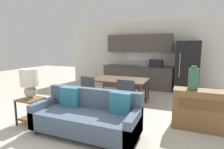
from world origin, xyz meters
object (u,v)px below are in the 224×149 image
at_px(table_lamp, 30,81).
at_px(dining_chair_near_left, 91,92).
at_px(dining_table, 120,81).
at_px(couch, 88,116).
at_px(dining_chair_far_right, 143,83).
at_px(credenza, 200,110).
at_px(vase, 193,79).
at_px(dining_chair_near_right, 127,97).
at_px(refrigerator, 187,67).
at_px(side_table, 31,107).

bearing_deg(table_lamp, dining_chair_near_left, 51.44).
bearing_deg(dining_chair_near_left, dining_table, -114.65).
relative_size(couch, dining_chair_near_left, 2.16).
bearing_deg(dining_chair_far_right, couch, -95.81).
xyz_separation_m(couch, credenza, (2.00, 1.00, 0.07)).
bearing_deg(couch, table_lamp, -178.02).
relative_size(table_lamp, credenza, 0.61).
bearing_deg(vase, couch, -151.71).
relative_size(couch, dining_chair_near_right, 2.16).
height_order(dining_table, dining_chair_near_right, dining_chair_near_right).
distance_m(refrigerator, dining_chair_near_left, 3.83).
bearing_deg(dining_chair_far_right, table_lamp, -119.97).
relative_size(dining_chair_near_left, dining_chair_far_right, 1.00).
xyz_separation_m(dining_table, couch, (0.01, -1.84, -0.36)).
xyz_separation_m(table_lamp, credenza, (3.36, 1.05, -0.53)).
bearing_deg(couch, dining_table, 90.22).
xyz_separation_m(dining_table, credenza, (2.01, -0.84, -0.29)).
height_order(refrigerator, vase, refrigerator).
bearing_deg(side_table, table_lamp, 94.05).
bearing_deg(dining_table, couch, -89.78).
height_order(refrigerator, credenza, refrigerator).
relative_size(vase, dining_chair_near_right, 0.51).
relative_size(table_lamp, dining_chair_near_right, 0.68).
bearing_deg(refrigerator, dining_chair_far_right, -131.58).
distance_m(refrigerator, dining_table, 2.87).
height_order(side_table, table_lamp, table_lamp).
bearing_deg(table_lamp, side_table, -85.95).
bearing_deg(dining_chair_near_right, dining_chair_far_right, -89.65).
bearing_deg(credenza, vase, -173.72).
height_order(dining_table, dining_chair_far_right, dining_chair_far_right).
height_order(side_table, dining_chair_near_right, dining_chair_near_right).
bearing_deg(dining_chair_near_left, credenza, -173.73).
bearing_deg(credenza, dining_chair_near_left, 179.38).
relative_size(side_table, dining_chair_far_right, 0.60).
xyz_separation_m(side_table, dining_chair_near_right, (1.84, 1.04, 0.14)).
bearing_deg(credenza, table_lamp, -162.63).
bearing_deg(table_lamp, dining_table, 54.30).
relative_size(dining_table, couch, 0.76).
relative_size(refrigerator, dining_chair_far_right, 2.01).
bearing_deg(dining_chair_far_right, dining_table, -117.34).
bearing_deg(refrigerator, vase, -88.84).
height_order(dining_table, dining_chair_near_left, dining_chair_near_left).
relative_size(table_lamp, dining_chair_far_right, 0.68).
distance_m(couch, dining_chair_near_left, 1.16).
distance_m(table_lamp, dining_chair_near_right, 2.15).
xyz_separation_m(dining_table, side_table, (-1.36, -1.91, -0.32)).
height_order(table_lamp, dining_chair_near_left, table_lamp).
bearing_deg(dining_chair_near_right, credenza, -178.28).
distance_m(side_table, dining_chair_near_left, 1.40).
distance_m(vase, dining_chair_near_right, 1.45).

